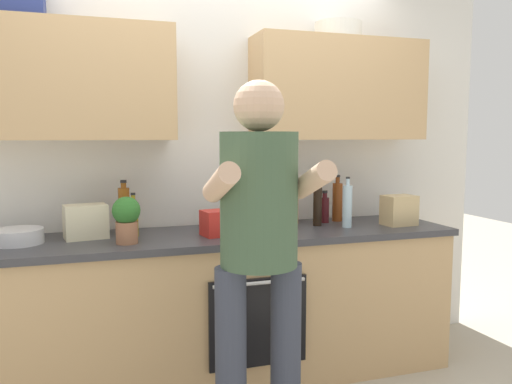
% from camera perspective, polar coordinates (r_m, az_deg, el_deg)
% --- Properties ---
extents(ground_plane, '(12.00, 12.00, 0.00)m').
position_cam_1_polar(ground_plane, '(3.32, -3.58, -20.03)').
color(ground_plane, '#B2A893').
extents(back_wall_unit, '(4.00, 0.38, 2.50)m').
position_cam_1_polar(back_wall_unit, '(3.25, -5.01, 6.64)').
color(back_wall_unit, silver).
rests_on(back_wall_unit, ground).
extents(counter, '(2.84, 0.67, 0.90)m').
position_cam_1_polar(counter, '(3.15, -3.63, -12.65)').
color(counter, tan).
rests_on(counter, ground).
extents(person_standing, '(0.49, 0.45, 1.71)m').
position_cam_1_polar(person_standing, '(2.24, 0.36, -5.49)').
color(person_standing, '#383D4C').
rests_on(person_standing, ground).
extents(bottle_vinegar, '(0.07, 0.07, 0.31)m').
position_cam_1_polar(bottle_vinegar, '(3.48, 9.08, -1.03)').
color(bottle_vinegar, brown).
rests_on(bottle_vinegar, counter).
extents(bottle_soy, '(0.06, 0.06, 0.33)m').
position_cam_1_polar(bottle_soy, '(3.28, 6.90, -1.28)').
color(bottle_soy, black).
rests_on(bottle_soy, counter).
extents(bottle_wine, '(0.06, 0.06, 0.21)m').
position_cam_1_polar(bottle_wine, '(3.41, 7.68, -1.88)').
color(bottle_wine, '#471419').
rests_on(bottle_wine, counter).
extents(bottle_water, '(0.06, 0.06, 0.32)m').
position_cam_1_polar(bottle_water, '(3.25, 10.18, -1.52)').
color(bottle_water, silver).
rests_on(bottle_water, counter).
extents(bottle_juice, '(0.07, 0.07, 0.23)m').
position_cam_1_polar(bottle_juice, '(3.36, 4.12, -1.95)').
color(bottle_juice, orange).
rests_on(bottle_juice, counter).
extents(bottle_oil, '(0.05, 0.05, 0.25)m').
position_cam_1_polar(bottle_oil, '(3.00, -13.52, -2.98)').
color(bottle_oil, olive).
rests_on(bottle_oil, counter).
extents(bottle_syrup, '(0.07, 0.07, 0.32)m').
position_cam_1_polar(bottle_syrup, '(3.11, -14.52, -1.90)').
color(bottle_syrup, '#8C4C14').
rests_on(bottle_syrup, counter).
extents(cup_coffee, '(0.09, 0.09, 0.11)m').
position_cam_1_polar(cup_coffee, '(3.22, -4.86, -3.00)').
color(cup_coffee, white).
rests_on(cup_coffee, counter).
extents(mixing_bowl, '(0.27, 0.27, 0.08)m').
position_cam_1_polar(mixing_bowl, '(3.01, -25.11, -4.52)').
color(mixing_bowl, silver).
rests_on(mixing_bowl, counter).
extents(knife_block, '(0.10, 0.14, 0.30)m').
position_cam_1_polar(knife_block, '(3.10, 0.44, -2.07)').
color(knife_block, brown).
rests_on(knife_block, counter).
extents(potted_herb, '(0.15, 0.15, 0.25)m').
position_cam_1_polar(potted_herb, '(2.80, -14.28, -2.80)').
color(potted_herb, '#9E6647').
rests_on(potted_herb, counter).
extents(grocery_bag_crisps, '(0.22, 0.18, 0.15)m').
position_cam_1_polar(grocery_bag_crisps, '(2.96, -4.10, -3.46)').
color(grocery_bag_crisps, red).
rests_on(grocery_bag_crisps, counter).
extents(grocery_bag_bread, '(0.21, 0.16, 0.19)m').
position_cam_1_polar(grocery_bag_bread, '(3.41, 15.70, -1.98)').
color(grocery_bag_bread, tan).
rests_on(grocery_bag_bread, counter).
extents(grocery_bag_rice, '(0.25, 0.19, 0.19)m').
position_cam_1_polar(grocery_bag_rice, '(3.02, -18.50, -3.16)').
color(grocery_bag_rice, beige).
rests_on(grocery_bag_rice, counter).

